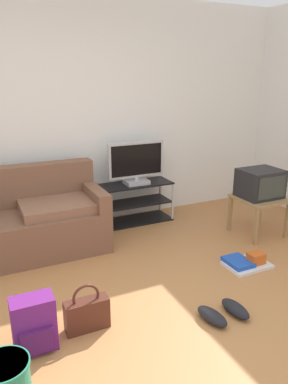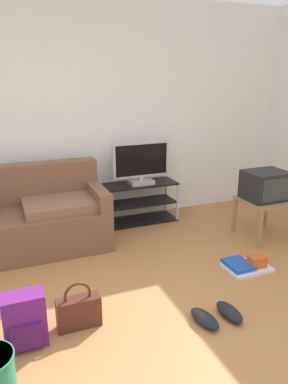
{
  "view_description": "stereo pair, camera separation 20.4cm",
  "coord_description": "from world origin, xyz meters",
  "px_view_note": "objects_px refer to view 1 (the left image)",
  "views": [
    {
      "loc": [
        -0.96,
        -1.95,
        1.81
      ],
      "look_at": [
        0.52,
        1.17,
        0.72
      ],
      "focal_mm": 34.7,
      "sensor_mm": 36.0,
      "label": 1
    },
    {
      "loc": [
        -0.78,
        -2.04,
        1.81
      ],
      "look_at": [
        0.52,
        1.17,
        0.72
      ],
      "focal_mm": 34.7,
      "sensor_mm": 36.0,
      "label": 2
    }
  ],
  "objects_px": {
    "tv_stand": "(136,202)",
    "handbag": "(87,313)",
    "crt_tv": "(260,183)",
    "backpack": "(34,324)",
    "flat_tv": "(136,163)",
    "cleaning_bucket": "(5,384)",
    "floor_tray": "(247,262)",
    "side_table": "(259,203)",
    "couch": "(5,225)",
    "sneakers_pair": "(224,312)"
  },
  "relations": [
    {
      "from": "tv_stand",
      "to": "sneakers_pair",
      "type": "xyz_separation_m",
      "value": [
        -0.2,
        -2.13,
        -0.21
      ]
    },
    {
      "from": "couch",
      "to": "crt_tv",
      "type": "relative_size",
      "value": 4.43
    },
    {
      "from": "side_table",
      "to": "handbag",
      "type": "distance_m",
      "value": 2.49
    },
    {
      "from": "crt_tv",
      "to": "backpack",
      "type": "height_order",
      "value": "crt_tv"
    },
    {
      "from": "crt_tv",
      "to": "sneakers_pair",
      "type": "xyz_separation_m",
      "value": [
        -1.34,
        -1.16,
        -0.58
      ]
    },
    {
      "from": "flat_tv",
      "to": "side_table",
      "type": "bearing_deg",
      "value": -40.21
    },
    {
      "from": "flat_tv",
      "to": "cleaning_bucket",
      "type": "xyz_separation_m",
      "value": [
        -1.82,
        -2.25,
        -0.61
      ]
    },
    {
      "from": "flat_tv",
      "to": "side_table",
      "type": "xyz_separation_m",
      "value": [
        1.14,
        -0.96,
        -0.38
      ]
    },
    {
      "from": "couch",
      "to": "side_table",
      "type": "relative_size",
      "value": 3.94
    },
    {
      "from": "couch",
      "to": "floor_tray",
      "type": "relative_size",
      "value": 4.73
    },
    {
      "from": "crt_tv",
      "to": "handbag",
      "type": "height_order",
      "value": "crt_tv"
    },
    {
      "from": "side_table",
      "to": "backpack",
      "type": "relative_size",
      "value": 1.32
    },
    {
      "from": "couch",
      "to": "tv_stand",
      "type": "height_order",
      "value": "couch"
    },
    {
      "from": "crt_tv",
      "to": "floor_tray",
      "type": "height_order",
      "value": "crt_tv"
    },
    {
      "from": "couch",
      "to": "handbag",
      "type": "bearing_deg",
      "value": -75.38
    },
    {
      "from": "flat_tv",
      "to": "handbag",
      "type": "height_order",
      "value": "flat_tv"
    },
    {
      "from": "flat_tv",
      "to": "floor_tray",
      "type": "distance_m",
      "value": 1.77
    },
    {
      "from": "cleaning_bucket",
      "to": "sneakers_pair",
      "type": "distance_m",
      "value": 1.63
    },
    {
      "from": "crt_tv",
      "to": "side_table",
      "type": "bearing_deg",
      "value": -90.0
    },
    {
      "from": "side_table",
      "to": "floor_tray",
      "type": "relative_size",
      "value": 1.2
    },
    {
      "from": "side_table",
      "to": "handbag",
      "type": "bearing_deg",
      "value": -160.75
    },
    {
      "from": "sneakers_pair",
      "to": "floor_tray",
      "type": "bearing_deg",
      "value": 38.96
    },
    {
      "from": "flat_tv",
      "to": "handbag",
      "type": "distance_m",
      "value": 2.24
    },
    {
      "from": "handbag",
      "to": "floor_tray",
      "type": "height_order",
      "value": "handbag"
    },
    {
      "from": "couch",
      "to": "crt_tv",
      "type": "xyz_separation_m",
      "value": [
        2.74,
        -0.7,
        0.29
      ]
    },
    {
      "from": "tv_stand",
      "to": "couch",
      "type": "bearing_deg",
      "value": -170.32
    },
    {
      "from": "couch",
      "to": "tv_stand",
      "type": "xyz_separation_m",
      "value": [
        1.6,
        0.27,
        -0.08
      ]
    },
    {
      "from": "side_table",
      "to": "crt_tv",
      "type": "height_order",
      "value": "crt_tv"
    },
    {
      "from": "crt_tv",
      "to": "floor_tray",
      "type": "xyz_separation_m",
      "value": [
        -0.63,
        -0.59,
        -0.58
      ]
    },
    {
      "from": "tv_stand",
      "to": "handbag",
      "type": "height_order",
      "value": "tv_stand"
    },
    {
      "from": "couch",
      "to": "floor_tray",
      "type": "bearing_deg",
      "value": -31.41
    },
    {
      "from": "tv_stand",
      "to": "handbag",
      "type": "relative_size",
      "value": 2.46
    },
    {
      "from": "tv_stand",
      "to": "flat_tv",
      "type": "relative_size",
      "value": 1.26
    },
    {
      "from": "tv_stand",
      "to": "floor_tray",
      "type": "bearing_deg",
      "value": -72.1
    },
    {
      "from": "side_table",
      "to": "crt_tv",
      "type": "distance_m",
      "value": 0.24
    },
    {
      "from": "tv_stand",
      "to": "crt_tv",
      "type": "distance_m",
      "value": 1.54
    },
    {
      "from": "flat_tv",
      "to": "cleaning_bucket",
      "type": "bearing_deg",
      "value": -128.95
    },
    {
      "from": "couch",
      "to": "flat_tv",
      "type": "distance_m",
      "value": 1.68
    },
    {
      "from": "tv_stand",
      "to": "sneakers_pair",
      "type": "relative_size",
      "value": 2.39
    },
    {
      "from": "tv_stand",
      "to": "handbag",
      "type": "bearing_deg",
      "value": -123.73
    },
    {
      "from": "sneakers_pair",
      "to": "floor_tray",
      "type": "relative_size",
      "value": 0.89
    },
    {
      "from": "handbag",
      "to": "sneakers_pair",
      "type": "relative_size",
      "value": 0.97
    },
    {
      "from": "side_table",
      "to": "cleaning_bucket",
      "type": "distance_m",
      "value": 3.23
    },
    {
      "from": "tv_stand",
      "to": "cleaning_bucket",
      "type": "height_order",
      "value": "tv_stand"
    },
    {
      "from": "crt_tv",
      "to": "backpack",
      "type": "relative_size",
      "value": 1.17
    },
    {
      "from": "flat_tv",
      "to": "side_table",
      "type": "distance_m",
      "value": 1.54
    },
    {
      "from": "side_table",
      "to": "backpack",
      "type": "height_order",
      "value": "side_table"
    },
    {
      "from": "backpack",
      "to": "cleaning_bucket",
      "type": "bearing_deg",
      "value": -99.23
    },
    {
      "from": "couch",
      "to": "side_table",
      "type": "xyz_separation_m",
      "value": [
        2.74,
        -0.71,
        0.05
      ]
    },
    {
      "from": "sneakers_pair",
      "to": "side_table",
      "type": "bearing_deg",
      "value": 40.51
    }
  ]
}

